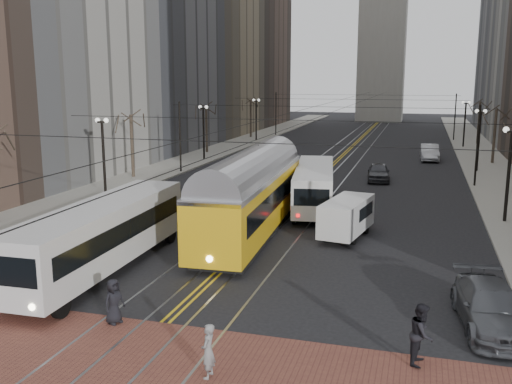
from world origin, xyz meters
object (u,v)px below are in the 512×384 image
Objects in this scene: transit_bus at (102,238)px; pedestrian_c at (422,334)px; rear_bus at (314,188)px; pedestrian_a at (114,301)px; pedestrian_b at (208,351)px; sedan_grey at (378,172)px; sedan_silver at (429,152)px; cargo_van at (347,219)px; streetcar at (252,201)px; sedan_parked at (491,307)px.

transit_bus reaches higher than pedestrian_c.
rear_bus is 6.66× the size of pedestrian_a.
rear_bus is at bearing 64.22° from transit_bus.
pedestrian_b reaches higher than pedestrian_a.
sedan_grey is 35.01m from pedestrian_b.
pedestrian_a is at bearing -106.37° from sedan_silver.
pedestrian_a is 10.63m from pedestrian_c.
sedan_silver is (14.61, 41.54, -0.71)m from transit_bus.
cargo_van is at bearing 173.00° from pedestrian_b.
streetcar is at bearing 16.12° from pedestrian_a.
sedan_parked is (11.75, -9.81, -1.07)m from streetcar.
cargo_van is at bearing -96.07° from sedan_grey.
sedan_grey is 2.74× the size of pedestrian_b.
transit_bus is 2.35× the size of sedan_parked.
sedan_silver is 3.14× the size of pedestrian_a.
rear_bus is 2.07× the size of sedan_parked.
sedan_silver reaches higher than sedan_parked.
streetcar is 3.01× the size of sedan_silver.
streetcar is 3.44× the size of sedan_grey.
pedestrian_b is (-6.58, -49.07, -0.01)m from sedan_silver.
streetcar is 16.22m from pedestrian_c.
transit_bus is 13.31m from cargo_van.
pedestrian_a is at bearing -119.85° from pedestrian_b.
cargo_van is at bearing -100.90° from sedan_silver.
pedestrian_c is at bearing -20.63° from transit_bus.
pedestrian_c is (-2.35, -3.38, 0.21)m from sedan_parked.
pedestrian_b is 0.85× the size of pedestrian_c.
streetcar is (4.64, 8.28, 0.28)m from transit_bus.
transit_bus reaches higher than rear_bus.
rear_bus reaches higher than sedan_parked.
streetcar reaches higher than transit_bus.
pedestrian_a is (3.41, -4.90, -0.72)m from transit_bus.
pedestrian_c is at bearing 113.32° from pedestrian_b.
cargo_van reaches higher than sedan_parked.
streetcar is 16.20m from pedestrian_b.
transit_bus is 16.81m from rear_bus.
pedestrian_c reaches higher than pedestrian_a.
transit_bus reaches higher than sedan_parked.
streetcar reaches higher than rear_bus.
transit_bus is at bearing -123.17° from rear_bus.
streetcar reaches higher than cargo_van.
sedan_parked is at bearing -24.62° from pedestrian_c.
streetcar is 1.42× the size of rear_bus.
sedan_silver is at bearing 7.90° from pedestrian_a.
sedan_silver is at bearing 69.24° from transit_bus.
streetcar is 5.40m from cargo_van.
transit_bus reaches higher than cargo_van.
sedan_silver is at bearing 85.72° from sedan_parked.
sedan_silver is at bearing 172.11° from pedestrian_b.
sedan_parked is 2.74× the size of pedestrian_c.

